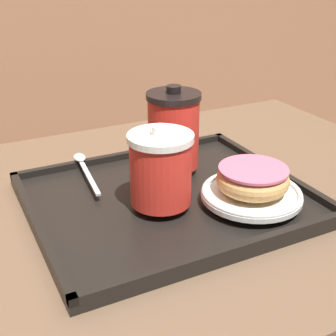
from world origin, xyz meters
name	(u,v)px	position (x,y,z in m)	size (l,w,h in m)	color
cafe_table	(172,269)	(0.00, 0.00, 0.58)	(1.02, 0.72, 0.74)	brown
serving_tray	(168,200)	(-0.02, -0.03, 0.74)	(0.43, 0.37, 0.02)	black
coffee_cup_front	(161,168)	(-0.05, -0.06, 0.82)	(0.10, 0.10, 0.12)	red
coffee_cup_rear	(173,130)	(0.03, 0.06, 0.83)	(0.09, 0.09, 0.15)	red
plate_with_chocolate_donut	(251,194)	(0.08, -0.11, 0.77)	(0.16, 0.16, 0.01)	white
donut_chocolate_glazed	(253,179)	(0.08, -0.11, 0.79)	(0.11, 0.11, 0.04)	tan
spoon	(83,164)	(-0.12, 0.12, 0.76)	(0.03, 0.17, 0.01)	silver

